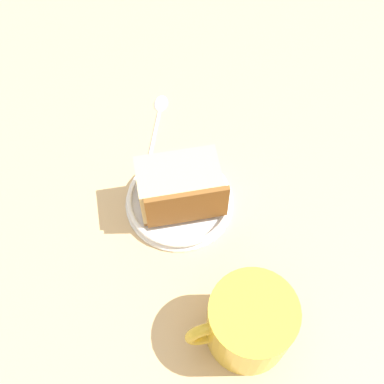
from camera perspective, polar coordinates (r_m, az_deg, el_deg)
The scene contains 5 objects.
ground_plane at distance 64.43cm, azimuth -0.50°, elevation -4.27°, with size 158.50×158.50×2.67cm, color tan.
small_plate at distance 63.99cm, azimuth -1.44°, elevation -0.95°, with size 13.87×13.87×1.57cm.
cake_slice at distance 60.72cm, azimuth -1.47°, elevation 0.47°, with size 8.86×11.25×6.94cm.
tea_mug at distance 54.62cm, azimuth 6.49°, elevation -14.60°, with size 9.21×11.51×8.61cm.
teaspoon at distance 72.70cm, azimuth -3.82°, elevation 9.09°, with size 11.77×2.13×0.80cm.
Camera 1 is at (27.61, 3.01, 56.81)cm, focal length 46.83 mm.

